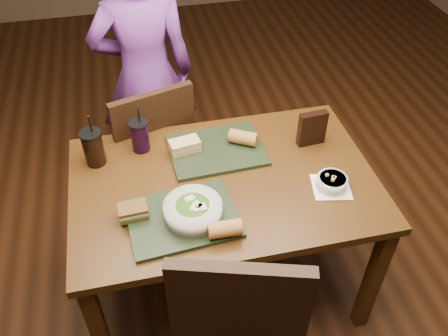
{
  "coord_description": "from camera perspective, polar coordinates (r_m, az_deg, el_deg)",
  "views": [
    {
      "loc": [
        -0.32,
        -1.42,
        2.16
      ],
      "look_at": [
        0.0,
        0.0,
        0.82
      ],
      "focal_mm": 38.0,
      "sensor_mm": 36.0,
      "label": 1
    }
  ],
  "objects": [
    {
      "name": "chair_far",
      "position": [
        2.54,
        -8.09,
        2.16
      ],
      "size": [
        0.51,
        0.52,
        0.95
      ],
      "color": "black",
      "rests_on": "ground"
    },
    {
      "name": "tray_far",
      "position": [
        2.16,
        -0.91,
        2.21
      ],
      "size": [
        0.43,
        0.34,
        0.02
      ],
      "primitive_type": "cube",
      "rotation": [
        0.0,
        0.0,
        0.04
      ],
      "color": "black",
      "rests_on": "dining_table"
    },
    {
      "name": "dining_table",
      "position": [
        2.09,
        -0.0,
        -3.24
      ],
      "size": [
        1.3,
        0.85,
        0.75
      ],
      "color": "#44280D",
      "rests_on": "ground"
    },
    {
      "name": "sandwich_near",
      "position": [
        1.88,
        -10.87,
        -5.12
      ],
      "size": [
        0.12,
        0.08,
        0.05
      ],
      "color": "#593819",
      "rests_on": "tray_near"
    },
    {
      "name": "tray_near",
      "position": [
        1.87,
        -5.03,
        -6.02
      ],
      "size": [
        0.44,
        0.35,
        0.02
      ],
      "primitive_type": "cube",
      "rotation": [
        0.0,
        0.0,
        0.08
      ],
      "color": "black",
      "rests_on": "dining_table"
    },
    {
      "name": "cup_berry",
      "position": [
        2.17,
        -10.1,
        3.84
      ],
      "size": [
        0.09,
        0.09,
        0.23
      ],
      "color": "black",
      "rests_on": "dining_table"
    },
    {
      "name": "diner",
      "position": [
        2.7,
        -9.43,
        10.85
      ],
      "size": [
        0.58,
        0.39,
        1.53
      ],
      "primitive_type": "imported",
      "rotation": [
        0.0,
        0.0,
        3.19
      ],
      "color": "#773694",
      "rests_on": "ground"
    },
    {
      "name": "soup_bowl",
      "position": [
        2.03,
        12.86,
        -1.68
      ],
      "size": [
        0.18,
        0.18,
        0.06
      ],
      "color": "white",
      "rests_on": "dining_table"
    },
    {
      "name": "chip_bag",
      "position": [
        2.2,
        10.55,
        4.69
      ],
      "size": [
        0.13,
        0.05,
        0.17
      ],
      "primitive_type": "cube",
      "rotation": [
        0.0,
        0.0,
        0.08
      ],
      "color": "black",
      "rests_on": "dining_table"
    },
    {
      "name": "ground",
      "position": [
        2.61,
        -0.0,
        -13.42
      ],
      "size": [
        6.0,
        6.0,
        0.0
      ],
      "primitive_type": "plane",
      "color": "#381C0B",
      "rests_on": "ground"
    },
    {
      "name": "baguette_far",
      "position": [
        2.17,
        2.3,
        3.68
      ],
      "size": [
        0.14,
        0.12,
        0.06
      ],
      "primitive_type": "cylinder",
      "rotation": [
        0.0,
        1.57,
        -0.52
      ],
      "color": "#AD7533",
      "rests_on": "tray_far"
    },
    {
      "name": "salad_bowl",
      "position": [
        1.84,
        -3.76,
        -5.03
      ],
      "size": [
        0.23,
        0.23,
        0.08
      ],
      "color": "silver",
      "rests_on": "tray_near"
    },
    {
      "name": "sandwich_far",
      "position": [
        2.14,
        -4.75,
        2.7
      ],
      "size": [
        0.15,
        0.1,
        0.05
      ],
      "color": "tan",
      "rests_on": "tray_far"
    },
    {
      "name": "cup_cola",
      "position": [
        2.13,
        -15.44,
        2.38
      ],
      "size": [
        0.1,
        0.1,
        0.26
      ],
      "color": "black",
      "rests_on": "dining_table"
    },
    {
      "name": "baguette_near",
      "position": [
        1.78,
        0.11,
        -7.33
      ],
      "size": [
        0.13,
        0.07,
        0.06
      ],
      "primitive_type": "cylinder",
      "rotation": [
        0.0,
        1.57,
        -0.03
      ],
      "color": "#AD7533",
      "rests_on": "tray_near"
    }
  ]
}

